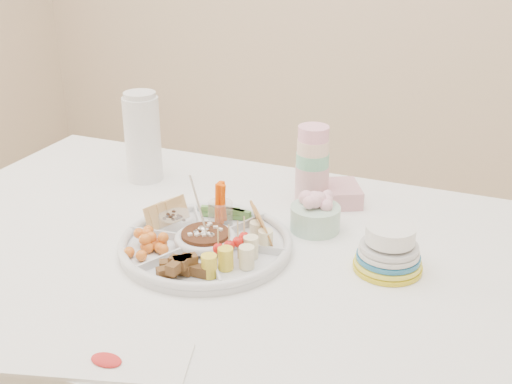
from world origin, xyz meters
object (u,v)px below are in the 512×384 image
at_px(party_tray, 206,242).
at_px(plate_stack, 389,250).
at_px(dining_table, 213,374).
at_px(thermos, 143,136).

relative_size(party_tray, plate_stack, 2.59).
bearing_deg(party_tray, plate_stack, 10.58).
relative_size(dining_table, plate_stack, 10.38).
distance_m(party_tray, thermos, 0.47).
xyz_separation_m(dining_table, party_tray, (0.01, -0.04, 0.40)).
bearing_deg(dining_table, party_tray, -70.70).
bearing_deg(party_tray, thermos, 138.09).
distance_m(dining_table, thermos, 0.66).
relative_size(party_tray, thermos, 1.49).
bearing_deg(plate_stack, party_tray, -169.42).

